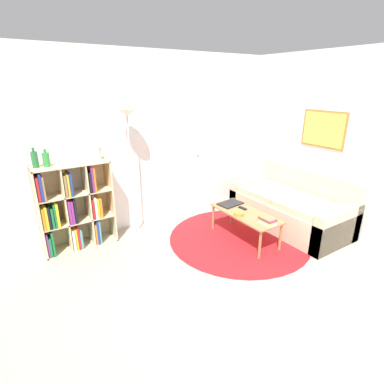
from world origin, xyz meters
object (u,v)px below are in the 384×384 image
(couch, at_px, (292,208))
(coffee_table, at_px, (245,215))
(bottle_left, at_px, (35,159))
(vase_on_shelf, at_px, (98,153))
(laptop, at_px, (230,204))
(floor_lamp, at_px, (129,137))
(bottle_middle, at_px, (46,159))
(bookshelf, at_px, (73,208))
(bowl, at_px, (239,214))

(couch, bearing_deg, coffee_table, 177.17)
(bottle_left, height_order, vase_on_shelf, bottle_left)
(bottle_left, xyz_separation_m, vase_on_shelf, (0.75, -0.02, -0.01))
(bottle_left, bearing_deg, laptop, -17.40)
(couch, height_order, laptop, couch)
(floor_lamp, relative_size, couch, 1.02)
(laptop, relative_size, bottle_middle, 1.74)
(couch, height_order, bottle_middle, bottle_middle)
(couch, bearing_deg, bottle_left, 160.90)
(coffee_table, bearing_deg, couch, -2.83)
(bookshelf, bearing_deg, bottle_left, 176.94)
(bowl, xyz_separation_m, bottle_left, (-2.29, 1.14, 0.84))
(bottle_middle, bearing_deg, bottle_left, 169.72)
(bookshelf, relative_size, coffee_table, 1.10)
(couch, relative_size, coffee_table, 1.67)
(bookshelf, relative_size, vase_on_shelf, 6.50)
(coffee_table, height_order, vase_on_shelf, vase_on_shelf)
(laptop, bearing_deg, couch, -23.41)
(coffee_table, xyz_separation_m, vase_on_shelf, (-1.68, 1.10, 0.90))
(coffee_table, relative_size, bottle_middle, 4.97)
(vase_on_shelf, bearing_deg, coffee_table, -33.21)
(laptop, bearing_deg, bookshelf, 160.39)
(couch, distance_m, laptop, 1.02)
(floor_lamp, height_order, coffee_table, floor_lamp)
(vase_on_shelf, bearing_deg, floor_lamp, -10.55)
(coffee_table, distance_m, vase_on_shelf, 2.20)
(floor_lamp, xyz_separation_m, coffee_table, (1.26, -1.02, -1.09))
(floor_lamp, height_order, bottle_left, floor_lamp)
(coffee_table, height_order, laptop, laptop)
(bookshelf, relative_size, bottle_left, 4.83)
(bookshelf, bearing_deg, bottle_middle, -179.07)
(coffee_table, bearing_deg, floor_lamp, 141.03)
(bookshelf, distance_m, vase_on_shelf, 0.81)
(coffee_table, distance_m, laptop, 0.36)
(laptop, relative_size, bottle_left, 1.55)
(couch, xyz_separation_m, bottle_middle, (-3.25, 1.15, 0.98))
(vase_on_shelf, bearing_deg, bowl, -36.12)
(bottle_left, relative_size, vase_on_shelf, 1.35)
(floor_lamp, bearing_deg, bookshelf, 174.34)
(bookshelf, relative_size, floor_lamp, 0.65)
(bottle_left, bearing_deg, bottle_middle, -10.28)
(coffee_table, xyz_separation_m, bottle_left, (-2.43, 1.12, 0.91))
(floor_lamp, height_order, bowl, floor_lamp)
(coffee_table, height_order, bowl, bowl)
(laptop, height_order, bottle_left, bottle_left)
(bowl, height_order, bottle_middle, bottle_middle)
(bottle_middle, bearing_deg, bowl, -27.42)
(floor_lamp, relative_size, coffee_table, 1.70)
(laptop, xyz_separation_m, bottle_left, (-2.45, 0.77, 0.86))
(bowl, distance_m, vase_on_shelf, 2.08)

